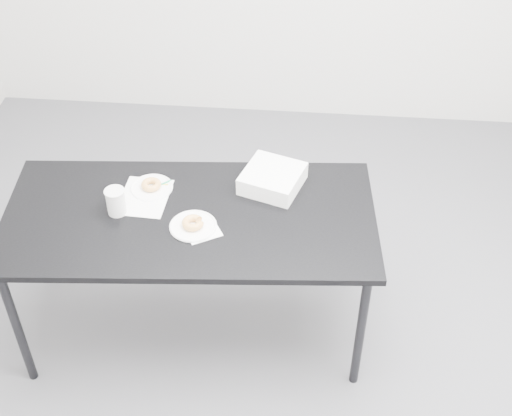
# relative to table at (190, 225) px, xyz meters

# --- Properties ---
(floor) EXTENTS (4.00, 4.00, 0.00)m
(floor) POSITION_rel_table_xyz_m (0.19, 0.08, -0.72)
(floor) COLOR #4F4F54
(floor) RESTS_ON ground
(table) EXTENTS (1.76, 0.93, 0.78)m
(table) POSITION_rel_table_xyz_m (0.00, 0.00, 0.00)
(table) COLOR black
(table) RESTS_ON floor
(scorecard) EXTENTS (0.24, 0.29, 0.00)m
(scorecard) POSITION_rel_table_xyz_m (-0.23, 0.11, 0.06)
(scorecard) COLOR white
(scorecard) RESTS_ON table
(logo_patch) EXTENTS (0.05, 0.05, 0.00)m
(logo_patch) POSITION_rel_table_xyz_m (-0.16, 0.20, 0.06)
(logo_patch) COLOR green
(logo_patch) RESTS_ON scorecard
(pen) EXTENTS (0.11, 0.09, 0.01)m
(pen) POSITION_rel_table_xyz_m (-0.18, 0.19, 0.07)
(pen) COLOR #0B7B4B
(pen) RESTS_ON scorecard
(napkin) EXTENTS (0.20, 0.20, 0.00)m
(napkin) POSITION_rel_table_xyz_m (0.07, -0.09, 0.06)
(napkin) COLOR white
(napkin) RESTS_ON table
(plate_near) EXTENTS (0.21, 0.21, 0.01)m
(plate_near) POSITION_rel_table_xyz_m (0.03, -0.08, 0.06)
(plate_near) COLOR white
(plate_near) RESTS_ON napkin
(donut_near) EXTENTS (0.13, 0.13, 0.03)m
(donut_near) POSITION_rel_table_xyz_m (0.03, -0.08, 0.08)
(donut_near) COLOR #D98C44
(donut_near) RESTS_ON plate_near
(plate_far) EXTENTS (0.20, 0.20, 0.01)m
(plate_far) POSITION_rel_table_xyz_m (-0.21, 0.18, 0.06)
(plate_far) COLOR white
(plate_far) RESTS_ON table
(donut_far) EXTENTS (0.12, 0.12, 0.03)m
(donut_far) POSITION_rel_table_xyz_m (-0.21, 0.18, 0.08)
(donut_far) COLOR #D98C44
(donut_far) RESTS_ON plate_far
(coffee_cup) EXTENTS (0.09, 0.09, 0.13)m
(coffee_cup) POSITION_rel_table_xyz_m (-0.33, -0.01, 0.12)
(coffee_cup) COLOR white
(coffee_cup) RESTS_ON table
(cup_lid) EXTENTS (0.10, 0.10, 0.01)m
(cup_lid) POSITION_rel_table_xyz_m (0.34, 0.31, 0.07)
(cup_lid) COLOR white
(cup_lid) RESTS_ON table
(bakery_box) EXTENTS (0.33, 0.33, 0.09)m
(bakery_box) POSITION_rel_table_xyz_m (0.36, 0.25, 0.10)
(bakery_box) COLOR white
(bakery_box) RESTS_ON table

